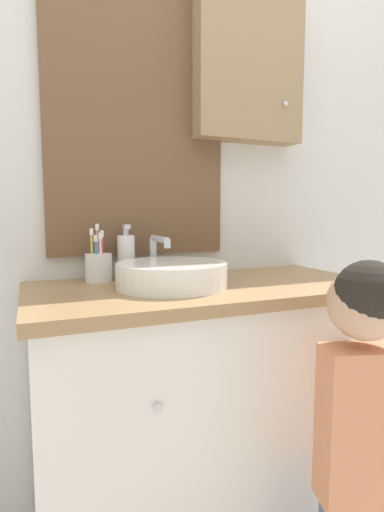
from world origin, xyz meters
TOP-DOWN VIEW (x-y plane):
  - wall_back at (0.01, 0.62)m, footprint 3.20×0.18m
  - vanity_counter at (0.00, 0.32)m, footprint 1.12×0.55m
  - sink_basin at (-0.12, 0.32)m, footprint 0.34×0.39m
  - toothbrush_holder at (-0.32, 0.51)m, footprint 0.09×0.09m
  - soap_dispenser at (-0.22, 0.53)m, footprint 0.06×0.06m
  - child_figure at (0.22, -0.12)m, footprint 0.30×0.44m

SIDE VIEW (x-z plane):
  - vanity_counter at x=0.00m, z-range 0.00..0.89m
  - child_figure at x=0.22m, z-range 0.13..1.14m
  - sink_basin at x=-0.12m, z-range 0.85..1.01m
  - toothbrush_holder at x=-0.32m, z-range 0.84..1.03m
  - soap_dispenser at x=-0.22m, z-range 0.87..1.06m
  - wall_back at x=0.01m, z-range 0.03..2.53m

